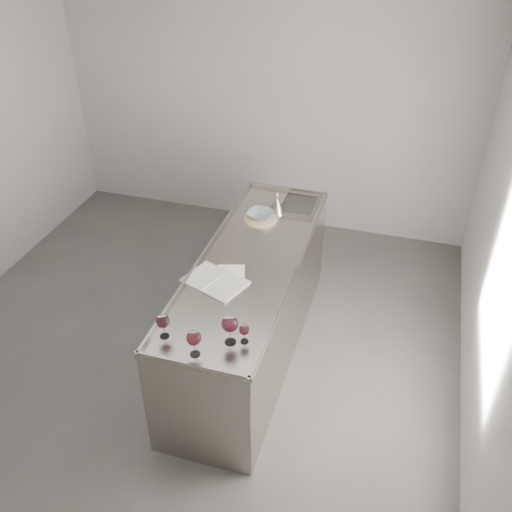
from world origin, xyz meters
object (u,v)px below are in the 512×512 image
(wine_glass_middle, at_px, (194,338))
(ceramic_bowl, at_px, (260,215))
(wine_funnel, at_px, (277,206))
(wine_glass_left, at_px, (163,322))
(wine_glass_right, at_px, (230,324))
(counter, at_px, (250,307))
(wine_glass_small, at_px, (244,330))
(notebook, at_px, (215,281))

(wine_glass_middle, bearing_deg, ceramic_bowl, 92.40)
(wine_glass_middle, xyz_separation_m, wine_funnel, (0.04, 1.84, -0.07))
(wine_glass_left, distance_m, wine_glass_middle, 0.27)
(wine_glass_left, relative_size, wine_glass_right, 0.83)
(wine_glass_middle, bearing_deg, wine_glass_right, 43.63)
(counter, xyz_separation_m, wine_glass_middle, (-0.02, -1.08, 0.60))
(wine_glass_middle, relative_size, ceramic_bowl, 0.86)
(wine_funnel, bearing_deg, ceramic_bowl, -125.22)
(wine_glass_right, height_order, wine_glass_small, wine_glass_right)
(wine_glass_left, distance_m, wine_glass_right, 0.43)
(counter, bearing_deg, notebook, -115.31)
(wine_funnel, bearing_deg, wine_glass_small, -82.24)
(counter, distance_m, wine_glass_small, 1.07)
(counter, relative_size, wine_glass_small, 17.53)
(wine_glass_middle, relative_size, wine_glass_right, 0.88)
(counter, relative_size, wine_glass_left, 13.68)
(wine_glass_left, bearing_deg, ceramic_bowl, 83.55)
(notebook, bearing_deg, ceramic_bowl, 106.54)
(counter, distance_m, ceramic_bowl, 0.80)
(wine_glass_right, height_order, notebook, wine_glass_right)
(wine_glass_left, relative_size, wine_glass_middle, 0.94)
(wine_glass_left, bearing_deg, counter, 74.38)
(wine_glass_right, relative_size, wine_glass_small, 1.54)
(wine_glass_small, bearing_deg, wine_glass_middle, -142.76)
(counter, relative_size, wine_glass_right, 11.36)
(wine_glass_small, xyz_separation_m, wine_funnel, (-0.22, 1.64, -0.03))
(counter, relative_size, wine_glass_middle, 12.86)
(wine_glass_small, bearing_deg, wine_funnel, 97.76)
(wine_funnel, bearing_deg, counter, -90.93)
(counter, xyz_separation_m, notebook, (-0.16, -0.34, 0.47))
(wine_glass_left, relative_size, notebook, 0.34)
(notebook, relative_size, wine_funnel, 2.48)
(counter, xyz_separation_m, wine_glass_small, (0.24, -0.88, 0.57))
(wine_glass_right, bearing_deg, ceramic_bowl, 99.21)
(wine_glass_small, bearing_deg, ceramic_bowl, 102.52)
(notebook, bearing_deg, wine_glass_small, -33.06)
(counter, distance_m, wine_glass_left, 1.18)
(wine_glass_right, bearing_deg, counter, 99.43)
(ceramic_bowl, bearing_deg, counter, -81.14)
(ceramic_bowl, bearing_deg, wine_glass_right, -80.79)
(wine_glass_right, xyz_separation_m, wine_glass_small, (0.08, 0.03, -0.05))
(wine_funnel, bearing_deg, wine_glass_right, -85.24)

